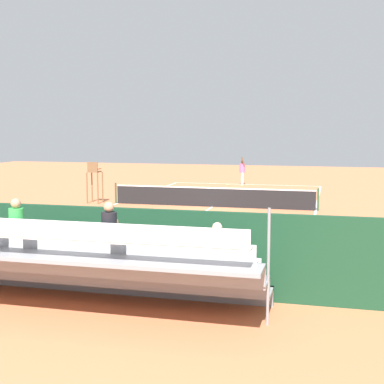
{
  "coord_description": "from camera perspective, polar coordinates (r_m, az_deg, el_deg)",
  "views": [
    {
      "loc": [
        -5.63,
        25.91,
        3.89
      ],
      "look_at": [
        0.0,
        4.0,
        1.2
      ],
      "focal_mm": 50.72,
      "sensor_mm": 36.0,
      "label": 1
    }
  ],
  "objects": [
    {
      "name": "equipment_bag",
      "position": [
        13.71,
        -4.13,
        -8.94
      ],
      "size": [
        0.9,
        0.36,
        0.36
      ],
      "primitive_type": "cube",
      "color": "#B22D2D",
      "rests_on": "ground"
    },
    {
      "name": "umpire_chair",
      "position": [
        28.43,
        -10.25,
        1.48
      ],
      "size": [
        0.67,
        0.67,
        2.14
      ],
      "color": "brown",
      "rests_on": "ground"
    },
    {
      "name": "backdrop_wall",
      "position": [
        13.49,
        -10.69,
        -5.72
      ],
      "size": [
        18.0,
        0.16,
        2.0
      ],
      "primitive_type": "cube",
      "color": "#194228",
      "rests_on": "ground"
    },
    {
      "name": "tennis_racket",
      "position": [
        37.06,
        3.82,
        0.77
      ],
      "size": [
        0.39,
        0.59,
        0.03
      ],
      "color": "black",
      "rests_on": "ground"
    },
    {
      "name": "courtside_bench",
      "position": [
        13.31,
        2.96,
        -7.73
      ],
      "size": [
        1.8,
        0.4,
        0.93
      ],
      "color": "#9E754C",
      "rests_on": "ground"
    },
    {
      "name": "court_line_markings",
      "position": [
        26.83,
        2.15,
        -1.55
      ],
      "size": [
        10.1,
        22.2,
        0.01
      ],
      "color": "white",
      "rests_on": "ground"
    },
    {
      "name": "tennis_net",
      "position": [
        26.73,
        2.14,
        -0.5
      ],
      "size": [
        10.3,
        0.1,
        1.07
      ],
      "color": "black",
      "rests_on": "ground"
    },
    {
      "name": "tennis_player",
      "position": [
        37.13,
        5.31,
        2.32
      ],
      "size": [
        0.45,
        0.56,
        1.93
      ],
      "color": "white",
      "rests_on": "ground"
    },
    {
      "name": "bleacher_stand",
      "position": [
        12.3,
        -13.48,
        -7.15
      ],
      "size": [
        9.06,
        2.4,
        2.48
      ],
      "color": "gray",
      "rests_on": "ground"
    },
    {
      "name": "ground_plane",
      "position": [
        26.8,
        2.13,
        -1.57
      ],
      "size": [
        60.0,
        60.0,
        0.0
      ],
      "primitive_type": "plane",
      "color": "#CC7047"
    },
    {
      "name": "tennis_ball_near",
      "position": [
        34.52,
        1.37,
        0.37
      ],
      "size": [
        0.07,
        0.07,
        0.07
      ],
      "primitive_type": "sphere",
      "color": "#CCDB33",
      "rests_on": "ground"
    }
  ]
}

